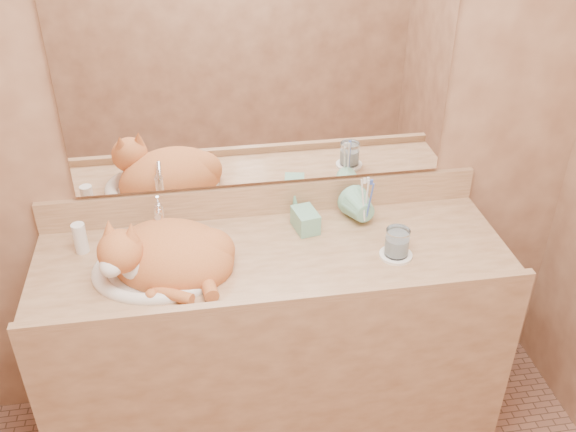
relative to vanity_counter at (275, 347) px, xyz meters
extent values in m
cube|color=brown|center=(0.00, 0.28, 0.82)|extent=(2.40, 0.02, 2.50)
cube|color=white|center=(0.00, 0.26, 0.97)|extent=(1.30, 0.02, 0.80)
imported|color=#71B596|center=(0.15, 0.08, 0.51)|extent=(0.09, 0.09, 0.17)
imported|color=#71B596|center=(0.35, 0.11, 0.48)|extent=(0.14, 0.14, 0.11)
cylinder|color=white|center=(0.40, -0.07, 0.43)|extent=(0.11, 0.11, 0.01)
cylinder|color=silver|center=(0.40, -0.07, 0.48)|extent=(0.08, 0.08, 0.09)
cylinder|color=white|center=(-0.64, 0.12, 0.48)|extent=(0.05, 0.05, 0.11)
camera|label=1|loc=(-0.23, -1.73, 1.70)|focal=40.00mm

